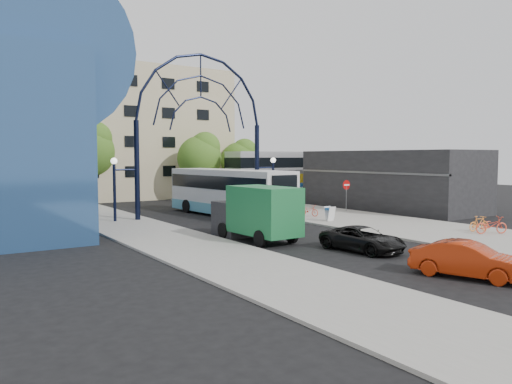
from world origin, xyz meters
TOP-DOWN VIEW (x-y plane):
  - ground at (0.00, 0.00)m, footprint 120.00×120.00m
  - sidewalk_east at (8.00, 4.00)m, footprint 8.00×56.00m
  - plaza_west at (-6.50, 6.00)m, footprint 5.00×50.00m
  - gateway_arch at (0.00, 14.00)m, footprint 13.64×0.44m
  - stop_sign at (4.80, 12.00)m, footprint 0.80×0.07m
  - do_not_enter_sign at (11.00, 10.00)m, footprint 0.76×0.07m
  - street_name_sign at (5.20, 12.60)m, footprint 0.70×0.70m
  - sandwich_board at (5.60, 5.98)m, footprint 0.55×0.61m
  - commercial_block_east at (16.00, 10.00)m, footprint 6.00×16.00m
  - apartment_block at (2.00, 34.97)m, footprint 20.00×12.10m
  - train_platform at (20.00, 22.00)m, footprint 32.00×5.00m
  - train_car at (20.00, 22.00)m, footprint 25.10×3.05m
  - tree_north_a at (6.12, 25.93)m, footprint 4.48×4.48m
  - tree_north_b at (-3.88, 29.93)m, footprint 5.12×5.12m
  - tree_north_c at (12.12, 27.93)m, footprint 4.16×4.16m
  - city_bus at (1.82, 13.09)m, footprint 3.79×12.97m
  - green_truck at (-2.56, 2.83)m, footprint 2.41×5.87m
  - black_suv at (-0.07, -2.61)m, footprint 2.35×4.41m
  - red_sedan at (-0.60, -8.48)m, footprint 2.69×4.33m
  - bike_near_a at (6.25, 8.97)m, footprint 1.04×1.66m
  - bike_near_b at (8.82, 14.00)m, footprint 0.84×1.53m
  - bike_far_a at (9.40, -3.35)m, footprint 2.00×1.41m
  - bike_far_b at (9.74, -2.39)m, footprint 1.56×0.69m

SIDE VIEW (x-z plane):
  - ground at x=0.00m, z-range 0.00..0.00m
  - sidewalk_east at x=8.00m, z-range 0.00..0.12m
  - plaza_west at x=-6.50m, z-range 0.00..0.12m
  - train_platform at x=20.00m, z-range 0.00..0.80m
  - bike_near_a at x=6.25m, z-range 0.12..0.95m
  - bike_near_b at x=8.82m, z-range 0.12..1.00m
  - bike_far_b at x=9.74m, z-range 0.12..1.03m
  - black_suv at x=-0.07m, z-range 0.00..1.18m
  - bike_far_a at x=9.40m, z-range 0.12..1.12m
  - red_sedan at x=-0.60m, z-range 0.00..1.35m
  - sandwich_board at x=5.60m, z-range 0.25..1.24m
  - green_truck at x=-2.56m, z-range 0.00..2.93m
  - city_bus at x=1.82m, z-range 0.08..3.60m
  - do_not_enter_sign at x=11.00m, z-range 0.74..3.22m
  - stop_sign at x=4.80m, z-range 0.74..3.24m
  - street_name_sign at x=5.20m, z-range 0.73..3.53m
  - commercial_block_east at x=16.00m, z-range 0.00..5.00m
  - train_car at x=20.00m, z-range 0.80..5.00m
  - tree_north_c at x=12.12m, z-range 1.03..7.53m
  - tree_north_a at x=6.12m, z-range 1.11..8.11m
  - tree_north_b at x=-3.88m, z-range 1.27..9.27m
  - apartment_block at x=2.00m, z-range 0.00..14.00m
  - gateway_arch at x=0.00m, z-range 2.51..14.61m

